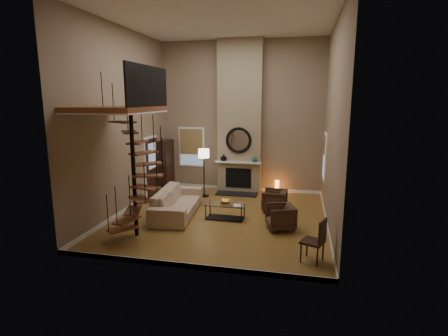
% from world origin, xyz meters
% --- Properties ---
extents(ground, '(6.00, 6.50, 0.01)m').
position_xyz_m(ground, '(0.00, 0.00, -0.01)').
color(ground, '#A67B35').
rests_on(ground, ground).
extents(back_wall, '(6.00, 0.02, 5.50)m').
position_xyz_m(back_wall, '(0.00, 3.25, 2.75)').
color(back_wall, '#91795E').
rests_on(back_wall, ground).
extents(front_wall, '(6.00, 0.02, 5.50)m').
position_xyz_m(front_wall, '(0.00, -3.25, 2.75)').
color(front_wall, '#91795E').
rests_on(front_wall, ground).
extents(left_wall, '(0.02, 6.50, 5.50)m').
position_xyz_m(left_wall, '(-3.00, 0.00, 2.75)').
color(left_wall, '#91795E').
rests_on(left_wall, ground).
extents(right_wall, '(0.02, 6.50, 5.50)m').
position_xyz_m(right_wall, '(3.00, 0.00, 2.75)').
color(right_wall, '#91795E').
rests_on(right_wall, ground).
extents(ceiling, '(6.00, 6.50, 0.01)m').
position_xyz_m(ceiling, '(0.00, 0.00, 5.50)').
color(ceiling, silver).
rests_on(ceiling, back_wall).
extents(baseboard_back, '(6.00, 0.02, 0.12)m').
position_xyz_m(baseboard_back, '(0.00, 3.24, 0.06)').
color(baseboard_back, white).
rests_on(baseboard_back, ground).
extents(baseboard_front, '(6.00, 0.02, 0.12)m').
position_xyz_m(baseboard_front, '(0.00, -3.24, 0.06)').
color(baseboard_front, white).
rests_on(baseboard_front, ground).
extents(baseboard_left, '(0.02, 6.50, 0.12)m').
position_xyz_m(baseboard_left, '(-2.99, 0.00, 0.06)').
color(baseboard_left, white).
rests_on(baseboard_left, ground).
extents(baseboard_right, '(0.02, 6.50, 0.12)m').
position_xyz_m(baseboard_right, '(2.99, 0.00, 0.06)').
color(baseboard_right, white).
rests_on(baseboard_right, ground).
extents(chimney_breast, '(1.60, 0.38, 5.50)m').
position_xyz_m(chimney_breast, '(0.00, 3.06, 2.75)').
color(chimney_breast, '#958361').
rests_on(chimney_breast, ground).
extents(hearth, '(1.50, 0.60, 0.04)m').
position_xyz_m(hearth, '(0.00, 2.57, 0.02)').
color(hearth, black).
rests_on(hearth, ground).
extents(firebox, '(0.95, 0.02, 0.72)m').
position_xyz_m(firebox, '(0.00, 2.86, 0.55)').
color(firebox, black).
rests_on(firebox, chimney_breast).
extents(mantel, '(1.70, 0.18, 0.06)m').
position_xyz_m(mantel, '(0.00, 2.78, 1.15)').
color(mantel, white).
rests_on(mantel, chimney_breast).
extents(mirror_frame, '(0.94, 0.10, 0.94)m').
position_xyz_m(mirror_frame, '(0.00, 2.84, 1.95)').
color(mirror_frame, black).
rests_on(mirror_frame, chimney_breast).
extents(mirror_disc, '(0.80, 0.01, 0.80)m').
position_xyz_m(mirror_disc, '(0.00, 2.85, 1.95)').
color(mirror_disc, white).
rests_on(mirror_disc, chimney_breast).
extents(vase_left, '(0.24, 0.24, 0.25)m').
position_xyz_m(vase_left, '(-0.55, 2.82, 1.30)').
color(vase_left, black).
rests_on(vase_left, mantel).
extents(vase_right, '(0.20, 0.20, 0.21)m').
position_xyz_m(vase_right, '(0.60, 2.82, 1.28)').
color(vase_right, '#175250').
rests_on(vase_right, mantel).
extents(window_back, '(1.02, 0.06, 1.52)m').
position_xyz_m(window_back, '(-1.90, 3.22, 1.62)').
color(window_back, white).
rests_on(window_back, back_wall).
extents(window_right, '(0.06, 1.02, 1.52)m').
position_xyz_m(window_right, '(2.97, 2.00, 1.63)').
color(window_right, white).
rests_on(window_right, right_wall).
extents(entry_door, '(0.10, 1.05, 2.16)m').
position_xyz_m(entry_door, '(-2.95, 1.80, 1.05)').
color(entry_door, white).
rests_on(entry_door, ground).
extents(loft, '(1.70, 2.20, 1.09)m').
position_xyz_m(loft, '(-2.04, -1.80, 3.24)').
color(loft, brown).
rests_on(loft, left_wall).
extents(spiral_stair, '(1.47, 1.47, 4.06)m').
position_xyz_m(spiral_stair, '(-1.78, -1.79, 1.78)').
color(spiral_stair, black).
rests_on(spiral_stair, ground).
extents(hutch, '(0.39, 0.83, 1.86)m').
position_xyz_m(hutch, '(-2.81, 2.78, 0.95)').
color(hutch, black).
rests_on(hutch, ground).
extents(sofa, '(1.29, 2.74, 0.77)m').
position_xyz_m(sofa, '(-1.35, -0.02, 0.40)').
color(sofa, '#C8A98B').
rests_on(sofa, ground).
extents(armchair_near, '(0.77, 0.75, 0.66)m').
position_xyz_m(armchair_near, '(1.55, 0.89, 0.35)').
color(armchair_near, '#462E20').
rests_on(armchair_near, ground).
extents(armchair_far, '(0.89, 0.88, 0.65)m').
position_xyz_m(armchair_far, '(1.82, -0.61, 0.35)').
color(armchair_far, '#462E20').
rests_on(armchair_far, ground).
extents(coffee_table, '(1.19, 0.62, 0.45)m').
position_xyz_m(coffee_table, '(0.14, -0.09, 0.28)').
color(coffee_table, silver).
rests_on(coffee_table, ground).
extents(bowl, '(0.37, 0.37, 0.09)m').
position_xyz_m(bowl, '(0.14, -0.04, 0.50)').
color(bowl, orange).
rests_on(bowl, coffee_table).
extents(book, '(0.26, 0.31, 0.03)m').
position_xyz_m(book, '(0.49, -0.24, 0.46)').
color(book, gray).
rests_on(book, coffee_table).
extents(floor_lamp, '(0.38, 0.38, 1.70)m').
position_xyz_m(floor_lamp, '(-1.10, 2.09, 1.41)').
color(floor_lamp, black).
rests_on(floor_lamp, ground).
extents(accent_lamp, '(0.15, 0.15, 0.52)m').
position_xyz_m(accent_lamp, '(1.42, 2.92, 0.25)').
color(accent_lamp, orange).
rests_on(accent_lamp, ground).
extents(side_chair, '(0.57, 0.57, 0.96)m').
position_xyz_m(side_chair, '(2.61, -2.37, 0.53)').
color(side_chair, black).
rests_on(side_chair, ground).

